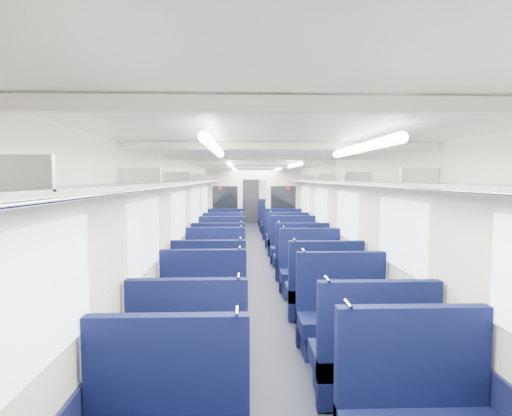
% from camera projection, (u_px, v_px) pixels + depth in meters
% --- Properties ---
extents(floor, '(2.80, 18.00, 0.01)m').
position_uv_depth(floor, '(257.00, 264.00, 9.70)').
color(floor, black).
rests_on(floor, ground).
extents(ceiling, '(2.80, 18.00, 0.01)m').
position_uv_depth(ceiling, '(257.00, 165.00, 9.52)').
color(ceiling, silver).
rests_on(ceiling, wall_left).
extents(wall_left, '(0.02, 18.00, 2.35)m').
position_uv_depth(wall_left, '(198.00, 215.00, 9.57)').
color(wall_left, beige).
rests_on(wall_left, floor).
extents(dado_left, '(0.03, 17.90, 0.70)m').
position_uv_depth(dado_left, '(199.00, 250.00, 9.63)').
color(dado_left, black).
rests_on(dado_left, floor).
extents(wall_right, '(0.02, 18.00, 2.35)m').
position_uv_depth(wall_right, '(317.00, 215.00, 9.65)').
color(wall_right, beige).
rests_on(wall_right, floor).
extents(dado_right, '(0.03, 17.90, 0.70)m').
position_uv_depth(dado_right, '(316.00, 249.00, 9.71)').
color(dado_right, black).
rests_on(dado_right, floor).
extents(wall_far, '(2.80, 0.02, 2.35)m').
position_uv_depth(wall_far, '(250.00, 197.00, 18.58)').
color(wall_far, beige).
rests_on(wall_far, floor).
extents(luggage_rack_left, '(0.36, 17.40, 0.18)m').
position_uv_depth(luggage_rack_left, '(205.00, 181.00, 9.51)').
color(luggage_rack_left, '#B2B5BA').
rests_on(luggage_rack_left, wall_left).
extents(luggage_rack_right, '(0.36, 17.40, 0.18)m').
position_uv_depth(luggage_rack_right, '(309.00, 181.00, 9.59)').
color(luggage_rack_right, '#B2B5BA').
rests_on(luggage_rack_right, wall_right).
extents(windows, '(2.78, 15.60, 0.75)m').
position_uv_depth(windows, '(258.00, 206.00, 9.14)').
color(windows, white).
rests_on(windows, wall_left).
extents(ceiling_fittings, '(2.70, 16.06, 0.11)m').
position_uv_depth(ceiling_fittings, '(258.00, 167.00, 9.27)').
color(ceiling_fittings, beige).
rests_on(ceiling_fittings, ceiling).
extents(end_door, '(0.75, 0.06, 2.00)m').
position_uv_depth(end_door, '(250.00, 201.00, 18.53)').
color(end_door, black).
rests_on(end_door, floor).
extents(bulkhead, '(2.80, 0.10, 2.35)m').
position_uv_depth(bulkhead, '(254.00, 205.00, 12.35)').
color(bulkhead, beige).
rests_on(bulkhead, floor).
extents(seat_4, '(1.06, 0.59, 1.19)m').
position_uv_depth(seat_4, '(190.00, 359.00, 3.76)').
color(seat_4, '#0C123A').
rests_on(seat_4, floor).
extents(seat_5, '(1.06, 0.59, 1.19)m').
position_uv_depth(seat_5, '(372.00, 362.00, 3.70)').
color(seat_5, '#0C123A').
rests_on(seat_5, floor).
extents(seat_6, '(1.06, 0.59, 1.19)m').
position_uv_depth(seat_6, '(203.00, 316.00, 4.94)').
color(seat_6, '#0C123A').
rests_on(seat_6, floor).
extents(seat_7, '(1.06, 0.59, 1.19)m').
position_uv_depth(seat_7, '(343.00, 321.00, 4.78)').
color(seat_7, '#0C123A').
rests_on(seat_7, floor).
extents(seat_8, '(1.06, 0.59, 1.19)m').
position_uv_depth(seat_8, '(210.00, 292.00, 5.99)').
color(seat_8, '#0C123A').
rests_on(seat_8, floor).
extents(seat_9, '(1.06, 0.59, 1.19)m').
position_uv_depth(seat_9, '(324.00, 293.00, 5.93)').
color(seat_9, '#0C123A').
rests_on(seat_9, floor).
extents(seat_10, '(1.06, 0.59, 1.19)m').
position_uv_depth(seat_10, '(215.00, 273.00, 7.21)').
color(seat_10, '#0C123A').
rests_on(seat_10, floor).
extents(seat_11, '(1.06, 0.59, 1.19)m').
position_uv_depth(seat_11, '(311.00, 275.00, 7.08)').
color(seat_11, '#0C123A').
rests_on(seat_11, floor).
extents(seat_12, '(1.06, 0.59, 1.19)m').
position_uv_depth(seat_12, '(219.00, 261.00, 8.24)').
color(seat_12, '#0C123A').
rests_on(seat_12, floor).
extents(seat_13, '(1.06, 0.59, 1.19)m').
position_uv_depth(seat_13, '(301.00, 261.00, 8.24)').
color(seat_13, '#0C123A').
rests_on(seat_13, floor).
extents(seat_14, '(1.06, 0.59, 1.19)m').
position_uv_depth(seat_14, '(222.00, 251.00, 9.33)').
color(seat_14, '#0C123A').
rests_on(seat_14, floor).
extents(seat_15, '(1.06, 0.59, 1.19)m').
position_uv_depth(seat_15, '(293.00, 250.00, 9.50)').
color(seat_15, '#0C123A').
rests_on(seat_15, floor).
extents(seat_16, '(1.06, 0.59, 1.19)m').
position_uv_depth(seat_16, '(224.00, 243.00, 10.61)').
color(seat_16, '#0C123A').
rests_on(seat_16, floor).
extents(seat_17, '(1.06, 0.59, 1.19)m').
position_uv_depth(seat_17, '(288.00, 242.00, 10.72)').
color(seat_17, '#0C123A').
rests_on(seat_17, floor).
extents(seat_18, '(1.06, 0.59, 1.19)m').
position_uv_depth(seat_18, '(226.00, 236.00, 11.72)').
color(seat_18, '#0C123A').
rests_on(seat_18, floor).
extents(seat_19, '(1.06, 0.59, 1.19)m').
position_uv_depth(seat_19, '(284.00, 236.00, 11.72)').
color(seat_19, '#0C123A').
rests_on(seat_19, floor).
extents(seat_20, '(1.06, 0.59, 1.19)m').
position_uv_depth(seat_20, '(228.00, 228.00, 13.74)').
color(seat_20, '#0C123A').
rests_on(seat_20, floor).
extents(seat_21, '(1.06, 0.59, 1.19)m').
position_uv_depth(seat_21, '(278.00, 228.00, 13.70)').
color(seat_21, '#0C123A').
rests_on(seat_21, floor).
extents(seat_22, '(1.06, 0.59, 1.19)m').
position_uv_depth(seat_22, '(230.00, 224.00, 14.85)').
color(seat_22, '#0C123A').
rests_on(seat_22, floor).
extents(seat_23, '(1.06, 0.59, 1.19)m').
position_uv_depth(seat_23, '(275.00, 224.00, 14.92)').
color(seat_23, '#0C123A').
rests_on(seat_23, floor).
extents(seat_24, '(1.06, 0.59, 1.19)m').
position_uv_depth(seat_24, '(231.00, 221.00, 16.04)').
color(seat_24, '#0C123A').
rests_on(seat_24, floor).
extents(seat_25, '(1.06, 0.59, 1.19)m').
position_uv_depth(seat_25, '(273.00, 221.00, 16.09)').
color(seat_25, '#0C123A').
rests_on(seat_25, floor).
extents(seat_26, '(1.06, 0.59, 1.19)m').
position_uv_depth(seat_26, '(231.00, 218.00, 17.14)').
color(seat_26, '#0C123A').
rests_on(seat_26, floor).
extents(seat_27, '(1.06, 0.59, 1.19)m').
position_uv_depth(seat_27, '(271.00, 218.00, 17.20)').
color(seat_27, '#0C123A').
rests_on(seat_27, floor).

